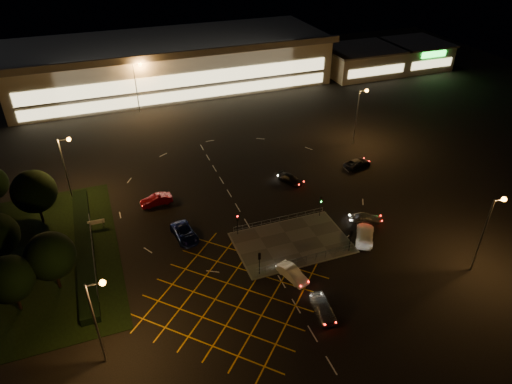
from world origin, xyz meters
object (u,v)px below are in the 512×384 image
object	(u,v)px
signal_ne	(321,202)
car_right_silver	(366,218)
car_circ_red	(156,200)
signal_nw	(237,220)
car_east_grey	(357,163)
car_near_silver	(323,308)
car_left_blue	(185,233)
signal_se	(351,236)
car_queue_white	(292,274)
signal_sw	(259,259)
car_approach_white	(365,235)
car_far_dkgrey	(291,179)

from	to	relation	value
signal_ne	car_right_silver	bearing A→B (deg)	-32.48
car_circ_red	signal_nw	bearing A→B (deg)	33.08
signal_ne	car_east_grey	distance (m)	16.08
car_near_silver	car_left_blue	distance (m)	20.81
signal_se	car_queue_white	distance (m)	9.00
car_near_silver	car_east_grey	world-z (taller)	car_near_silver
car_right_silver	signal_nw	bearing A→B (deg)	102.72
signal_se	car_right_silver	world-z (taller)	signal_se
car_queue_white	car_circ_red	distance (m)	24.03
car_circ_red	signal_se	bearing A→B (deg)	42.07
signal_sw	car_approach_white	distance (m)	15.25
signal_se	signal_ne	xyz separation A→B (m)	(0.00, 7.99, 0.00)
car_left_blue	car_approach_white	size ratio (longest dim) A/B	0.99
signal_sw	car_circ_red	xyz separation A→B (m)	(-8.71, 18.87, -1.62)
signal_se	car_circ_red	size ratio (longest dim) A/B	0.70
signal_nw	car_east_grey	distance (m)	26.36
signal_se	signal_nw	distance (m)	14.41
car_far_dkgrey	car_right_silver	xyz separation A→B (m)	(5.34, -13.04, 0.07)
car_queue_white	car_approach_white	world-z (taller)	car_approach_white
car_left_blue	car_approach_white	distance (m)	23.32
car_queue_white	car_left_blue	size ratio (longest dim) A/B	0.80
car_east_grey	signal_se	bearing A→B (deg)	133.55
signal_nw	car_far_dkgrey	distance (m)	15.46
car_queue_white	car_right_silver	world-z (taller)	car_queue_white
car_right_silver	car_near_silver	bearing A→B (deg)	157.62
car_east_grey	car_left_blue	bearing A→B (deg)	92.55
signal_nw	car_left_blue	size ratio (longest dim) A/B	0.59
signal_nw	car_circ_red	size ratio (longest dim) A/B	0.70
car_approach_white	car_east_grey	bearing A→B (deg)	-84.18
signal_ne	car_queue_white	distance (m)	13.24
signal_sw	car_circ_red	distance (m)	20.84
signal_nw	car_right_silver	distance (m)	17.66
signal_sw	car_near_silver	bearing A→B (deg)	118.16
signal_nw	car_right_silver	bearing A→B (deg)	-10.97
signal_se	car_queue_white	bearing A→B (deg)	12.45
signal_nw	car_approach_white	size ratio (longest dim) A/B	0.58
car_left_blue	car_near_silver	bearing A→B (deg)	-66.60
car_left_blue	car_east_grey	world-z (taller)	car_left_blue
signal_nw	car_left_blue	world-z (taller)	signal_nw
car_far_dkgrey	car_circ_red	world-z (taller)	car_circ_red
signal_sw	car_left_blue	bearing A→B (deg)	-56.02
signal_se	signal_nw	world-z (taller)	same
car_near_silver	car_far_dkgrey	world-z (taller)	car_near_silver
signal_se	car_right_silver	bearing A→B (deg)	-138.55
signal_ne	car_east_grey	size ratio (longest dim) A/B	0.67
car_far_dkgrey	signal_nw	bearing A→B (deg)	-168.45
car_near_silver	car_circ_red	size ratio (longest dim) A/B	0.99
signal_se	signal_nw	xyz separation A→B (m)	(-12.00, 7.99, 0.00)
signal_sw	car_east_grey	bearing A→B (deg)	-142.82
signal_se	car_circ_red	world-z (taller)	signal_se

